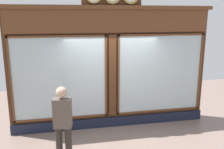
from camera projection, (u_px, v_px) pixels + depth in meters
shop_facade at (111, 67)px, 6.82m from camera, size 5.57×0.42×3.87m
pedestrian at (63, 122)px, 5.11m from camera, size 0.40×0.29×1.69m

